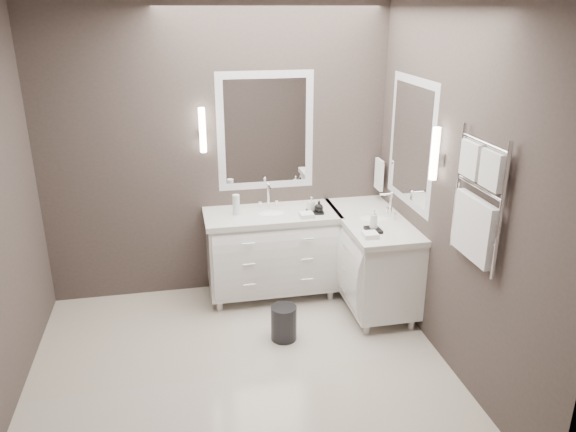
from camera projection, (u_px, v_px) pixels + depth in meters
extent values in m
cube|color=beige|center=(242.00, 376.00, 4.28)|extent=(3.20, 3.00, 0.01)
cube|color=#413734|center=(218.00, 155.00, 5.18)|extent=(3.20, 0.01, 2.70)
cube|color=#413734|center=(277.00, 325.00, 2.42)|extent=(3.20, 0.01, 2.70)
cube|color=#413734|center=(455.00, 194.00, 4.10)|extent=(0.01, 3.00, 2.70)
cube|color=white|center=(272.00, 252.00, 5.32)|extent=(1.20, 0.55, 0.70)
cube|color=silver|center=(271.00, 215.00, 5.19)|extent=(1.24, 0.59, 0.05)
ellipsoid|color=white|center=(271.00, 216.00, 5.20)|extent=(0.36, 0.28, 0.12)
cylinder|color=white|center=(268.00, 196.00, 5.29)|extent=(0.02, 0.02, 0.22)
cube|color=white|center=(371.00, 258.00, 5.19)|extent=(0.55, 1.20, 0.70)
cube|color=silver|center=(373.00, 220.00, 5.06)|extent=(0.59, 1.24, 0.05)
ellipsoid|color=white|center=(373.00, 222.00, 5.06)|extent=(0.36, 0.28, 0.12)
cylinder|color=white|center=(391.00, 205.00, 5.04)|extent=(0.02, 0.02, 0.22)
cube|color=white|center=(266.00, 132.00, 5.18)|extent=(0.90, 0.02, 1.10)
cube|color=white|center=(266.00, 132.00, 5.18)|extent=(0.77, 0.02, 0.96)
cube|color=white|center=(411.00, 143.00, 4.76)|extent=(0.02, 0.90, 1.10)
cube|color=white|center=(411.00, 143.00, 4.76)|extent=(0.02, 0.90, 0.96)
cube|color=white|center=(203.00, 136.00, 5.01)|extent=(0.05, 0.05, 0.10)
cylinder|color=white|center=(202.00, 130.00, 4.99)|extent=(0.06, 0.06, 0.40)
cube|color=white|center=(434.00, 160.00, 4.22)|extent=(0.05, 0.05, 0.10)
cylinder|color=white|center=(435.00, 154.00, 4.20)|extent=(0.06, 0.06, 0.40)
cylinder|color=white|center=(381.00, 160.00, 5.37)|extent=(0.02, 0.22, 0.02)
cube|color=white|center=(379.00, 175.00, 5.42)|extent=(0.03, 0.17, 0.30)
cylinder|color=white|center=(501.00, 213.00, 3.44)|extent=(0.03, 0.03, 0.90)
cylinder|color=white|center=(458.00, 186.00, 3.94)|extent=(0.03, 0.03, 0.90)
cube|color=white|center=(493.00, 170.00, 3.49)|extent=(0.06, 0.22, 0.24)
cube|color=white|center=(472.00, 160.00, 3.73)|extent=(0.06, 0.22, 0.24)
cube|color=white|center=(474.00, 228.00, 3.76)|extent=(0.06, 0.46, 0.42)
cylinder|color=black|center=(284.00, 323.00, 4.69)|extent=(0.27, 0.27, 0.30)
cube|color=black|center=(315.00, 212.00, 5.16)|extent=(0.17, 0.13, 0.02)
cube|color=black|center=(373.00, 230.00, 4.74)|extent=(0.12, 0.16, 0.02)
cylinder|color=silver|center=(236.00, 205.00, 5.10)|extent=(0.07, 0.07, 0.19)
imported|color=white|center=(311.00, 204.00, 5.15)|extent=(0.07, 0.07, 0.13)
imported|color=black|center=(319.00, 206.00, 5.12)|extent=(0.10, 0.10, 0.10)
imported|color=white|center=(374.00, 219.00, 4.71)|extent=(0.08, 0.08, 0.17)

